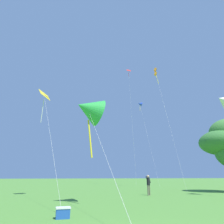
{
  "coord_description": "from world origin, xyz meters",
  "views": [
    {
      "loc": [
        -1.81,
        -4.54,
        1.65
      ],
      "look_at": [
        6.87,
        23.01,
        10.79
      ],
      "focal_mm": 32.83,
      "sensor_mm": 36.0,
      "label": 1
    }
  ],
  "objects_px": {
    "kite_orange_box": "(156,73)",
    "kite_blue_delta": "(140,104)",
    "kite_green_small": "(89,109)",
    "picnic_cooler": "(63,213)",
    "kite_red_high": "(129,79)",
    "person_in_red_shirt": "(148,183)",
    "kite_white_distant": "(224,101)",
    "kite_yellow_diamond": "(44,101)"
  },
  "relations": [
    {
      "from": "kite_white_distant",
      "to": "kite_red_high",
      "type": "distance_m",
      "value": 30.94
    },
    {
      "from": "kite_yellow_diamond",
      "to": "kite_blue_delta",
      "type": "xyz_separation_m",
      "value": [
        21.46,
        23.76,
        10.16
      ]
    },
    {
      "from": "kite_white_distant",
      "to": "picnic_cooler",
      "type": "height_order",
      "value": "kite_white_distant"
    },
    {
      "from": "kite_yellow_diamond",
      "to": "kite_blue_delta",
      "type": "relative_size",
      "value": 0.52
    },
    {
      "from": "kite_white_distant",
      "to": "kite_orange_box",
      "type": "bearing_deg",
      "value": 80.91
    },
    {
      "from": "kite_yellow_diamond",
      "to": "picnic_cooler",
      "type": "height_order",
      "value": "kite_yellow_diamond"
    },
    {
      "from": "kite_red_high",
      "to": "kite_blue_delta",
      "type": "relative_size",
      "value": 1.39
    },
    {
      "from": "kite_white_distant",
      "to": "picnic_cooler",
      "type": "xyz_separation_m",
      "value": [
        -14.68,
        -4.57,
        -8.28
      ]
    },
    {
      "from": "kite_green_small",
      "to": "person_in_red_shirt",
      "type": "bearing_deg",
      "value": 36.28
    },
    {
      "from": "kite_orange_box",
      "to": "picnic_cooler",
      "type": "xyz_separation_m",
      "value": [
        -17.28,
        -20.78,
        -20.05
      ]
    },
    {
      "from": "kite_green_small",
      "to": "kite_red_high",
      "type": "distance_m",
      "value": 35.96
    },
    {
      "from": "person_in_red_shirt",
      "to": "kite_orange_box",
      "type": "bearing_deg",
      "value": 53.73
    },
    {
      "from": "kite_green_small",
      "to": "kite_blue_delta",
      "type": "xyz_separation_m",
      "value": [
        18.27,
        29.76,
        12.57
      ]
    },
    {
      "from": "kite_yellow_diamond",
      "to": "kite_white_distant",
      "type": "bearing_deg",
      "value": -17.74
    },
    {
      "from": "kite_yellow_diamond",
      "to": "person_in_red_shirt",
      "type": "xyz_separation_m",
      "value": [
        10.03,
        -0.97,
        -7.42
      ]
    },
    {
      "from": "kite_blue_delta",
      "to": "picnic_cooler",
      "type": "xyz_separation_m",
      "value": [
        -19.91,
        -33.52,
        -18.44
      ]
    },
    {
      "from": "kite_white_distant",
      "to": "kite_red_high",
      "type": "xyz_separation_m",
      "value": [
        1.61,
        26.75,
        15.46
      ]
    },
    {
      "from": "kite_green_small",
      "to": "picnic_cooler",
      "type": "bearing_deg",
      "value": -113.48
    },
    {
      "from": "kite_green_small",
      "to": "kite_red_high",
      "type": "bearing_deg",
      "value": 61.98
    },
    {
      "from": "kite_green_small",
      "to": "kite_white_distant",
      "type": "relative_size",
      "value": 0.94
    },
    {
      "from": "picnic_cooler",
      "to": "kite_blue_delta",
      "type": "bearing_deg",
      "value": 59.3
    },
    {
      "from": "kite_orange_box",
      "to": "kite_blue_delta",
      "type": "relative_size",
      "value": 1.1
    },
    {
      "from": "kite_green_small",
      "to": "kite_red_high",
      "type": "xyz_separation_m",
      "value": [
        14.66,
        27.55,
        17.87
      ]
    },
    {
      "from": "picnic_cooler",
      "to": "person_in_red_shirt",
      "type": "bearing_deg",
      "value": 46.04
    },
    {
      "from": "kite_orange_box",
      "to": "picnic_cooler",
      "type": "height_order",
      "value": "kite_orange_box"
    },
    {
      "from": "person_in_red_shirt",
      "to": "kite_yellow_diamond",
      "type": "bearing_deg",
      "value": 174.48
    },
    {
      "from": "kite_green_small",
      "to": "picnic_cooler",
      "type": "distance_m",
      "value": 7.17
    },
    {
      "from": "person_in_red_shirt",
      "to": "kite_green_small",
      "type": "bearing_deg",
      "value": -143.72
    },
    {
      "from": "kite_white_distant",
      "to": "kite_blue_delta",
      "type": "xyz_separation_m",
      "value": [
        5.22,
        28.95,
        10.16
      ]
    },
    {
      "from": "kite_white_distant",
      "to": "kite_yellow_diamond",
      "type": "distance_m",
      "value": 17.04
    },
    {
      "from": "kite_white_distant",
      "to": "kite_blue_delta",
      "type": "bearing_deg",
      "value": 79.77
    },
    {
      "from": "kite_white_distant",
      "to": "kite_yellow_diamond",
      "type": "relative_size",
      "value": 0.93
    },
    {
      "from": "kite_yellow_diamond",
      "to": "picnic_cooler",
      "type": "xyz_separation_m",
      "value": [
        1.55,
        -9.76,
        -8.28
      ]
    },
    {
      "from": "kite_yellow_diamond",
      "to": "person_in_red_shirt",
      "type": "bearing_deg",
      "value": -5.52
    },
    {
      "from": "kite_blue_delta",
      "to": "person_in_red_shirt",
      "type": "relative_size",
      "value": 10.76
    },
    {
      "from": "person_in_red_shirt",
      "to": "picnic_cooler",
      "type": "xyz_separation_m",
      "value": [
        -8.48,
        -8.79,
        -0.86
      ]
    },
    {
      "from": "kite_red_high",
      "to": "kite_orange_box",
      "type": "height_order",
      "value": "kite_red_high"
    },
    {
      "from": "kite_orange_box",
      "to": "person_in_red_shirt",
      "type": "distance_m",
      "value": 24.28
    },
    {
      "from": "kite_green_small",
      "to": "kite_orange_box",
      "type": "height_order",
      "value": "kite_orange_box"
    },
    {
      "from": "kite_orange_box",
      "to": "kite_white_distant",
      "type": "bearing_deg",
      "value": -99.09
    },
    {
      "from": "kite_yellow_diamond",
      "to": "kite_red_high",
      "type": "xyz_separation_m",
      "value": [
        17.85,
        21.56,
        15.47
      ]
    },
    {
      "from": "kite_red_high",
      "to": "kite_orange_box",
      "type": "distance_m",
      "value": 11.21
    }
  ]
}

